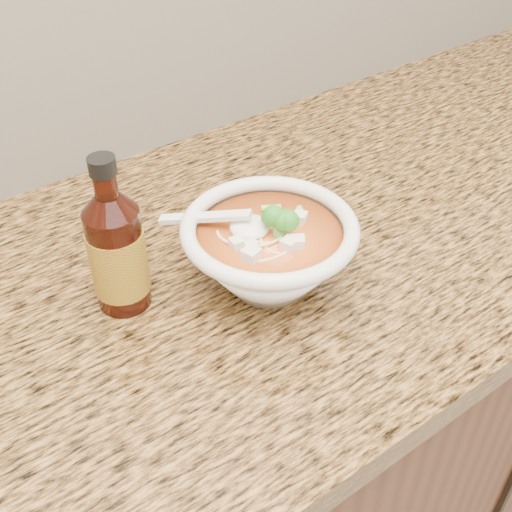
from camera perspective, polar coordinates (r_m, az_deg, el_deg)
cabinet at (r=1.17m, az=-8.63°, el=-21.04°), size 4.00×0.65×0.86m
counter_slab at (r=0.82m, az=-11.65°, el=-5.07°), size 4.00×0.68×0.04m
soup_bowl at (r=0.78m, az=1.18°, el=0.25°), size 0.21×0.21×0.12m
hot_sauce_bottle at (r=0.75m, az=-12.23°, el=0.31°), size 0.09×0.09×0.20m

